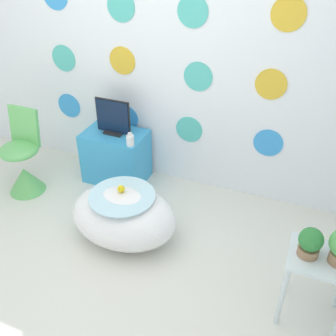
{
  "coord_description": "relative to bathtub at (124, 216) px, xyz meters",
  "views": [
    {
      "loc": [
        1.34,
        -1.45,
        2.31
      ],
      "look_at": [
        0.43,
        0.79,
        0.71
      ],
      "focal_mm": 42.0,
      "sensor_mm": 36.0,
      "label": 1
    }
  ],
  "objects": [
    {
      "name": "tv_cabinet",
      "position": [
        -0.47,
        0.75,
        0.03
      ],
      "size": [
        0.6,
        0.4,
        0.52
      ],
      "color": "#389ED6",
      "rests_on": "ground_plane"
    },
    {
      "name": "bathtub",
      "position": [
        0.0,
        0.0,
        0.0
      ],
      "size": [
        0.89,
        0.64,
        0.46
      ],
      "color": "white",
      "rests_on": "ground_plane"
    },
    {
      "name": "tv",
      "position": [
        -0.47,
        0.75,
        0.44
      ],
      "size": [
        0.35,
        0.12,
        0.34
      ],
      "color": "black",
      "rests_on": "tv_cabinet"
    },
    {
      "name": "rubber_duck",
      "position": [
        -0.01,
        0.02,
        0.26
      ],
      "size": [
        0.06,
        0.06,
        0.07
      ],
      "color": "yellow",
      "rests_on": "bathtub"
    },
    {
      "name": "ground_plane",
      "position": [
        -0.09,
        -0.67,
        -0.23
      ],
      "size": [
        12.0,
        12.0,
        0.0
      ],
      "primitive_type": "plane",
      "color": "silver"
    },
    {
      "name": "wall_back_dotted",
      "position": [
        -0.09,
        1.0,
        1.07
      ],
      "size": [
        4.77,
        0.05,
        2.6
      ],
      "color": "white",
      "rests_on": "ground_plane"
    },
    {
      "name": "chair",
      "position": [
        -1.19,
        0.25,
        0.04
      ],
      "size": [
        0.36,
        0.36,
        0.82
      ],
      "color": "#66C166",
      "rests_on": "ground_plane"
    },
    {
      "name": "potted_plant_left",
      "position": [
        1.4,
        -0.22,
        0.42
      ],
      "size": [
        0.15,
        0.15,
        0.2
      ],
      "color": "#8C6B4C",
      "rests_on": "side_table"
    },
    {
      "name": "side_table",
      "position": [
        1.49,
        -0.21,
        0.2
      ],
      "size": [
        0.4,
        0.34,
        0.55
      ],
      "color": "silver",
      "rests_on": "ground_plane"
    },
    {
      "name": "vase",
      "position": [
        -0.22,
        0.6,
        0.34
      ],
      "size": [
        0.07,
        0.07,
        0.13
      ],
      "color": "white",
      "rests_on": "tv_cabinet"
    }
  ]
}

